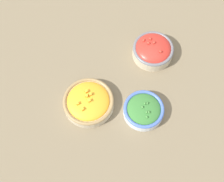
{
  "coord_description": "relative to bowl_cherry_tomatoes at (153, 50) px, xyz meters",
  "views": [
    {
      "loc": [
        -0.18,
        -0.39,
        0.98
      ],
      "look_at": [
        0.0,
        0.0,
        0.03
      ],
      "focal_mm": 50.0,
      "sensor_mm": 36.0,
      "label": 1
    }
  ],
  "objects": [
    {
      "name": "bowl_broccoli",
      "position": [
        -0.13,
        -0.19,
        -0.01
      ],
      "size": [
        0.13,
        0.13,
        0.05
      ],
      "color": "silver",
      "rests_on": "ground_plane"
    },
    {
      "name": "ground_plane",
      "position": [
        -0.2,
        -0.08,
        -0.03
      ],
      "size": [
        3.0,
        3.0,
        0.0
      ],
      "primitive_type": "plane",
      "color": "#75664C"
    },
    {
      "name": "bowl_cherry_tomatoes",
      "position": [
        0.0,
        0.0,
        0.0
      ],
      "size": [
        0.15,
        0.15,
        0.07
      ],
      "color": "beige",
      "rests_on": "ground_plane"
    },
    {
      "name": "bowl_squash",
      "position": [
        -0.29,
        -0.08,
        -0.01
      ],
      "size": [
        0.17,
        0.17,
        0.06
      ],
      "color": "beige",
      "rests_on": "ground_plane"
    }
  ]
}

